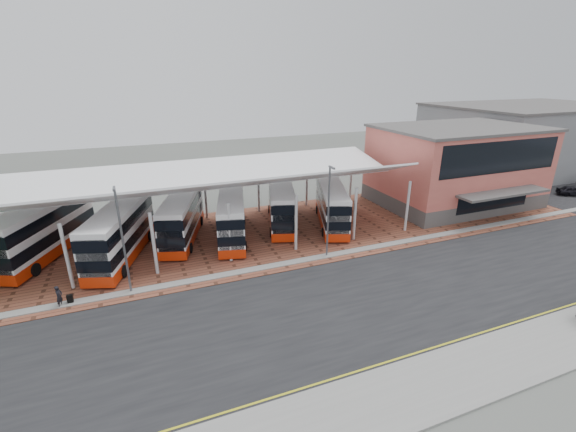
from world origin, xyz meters
name	(u,v)px	position (x,y,z in m)	size (l,w,h in m)	color
ground	(342,298)	(0.00, 0.00, 0.00)	(140.00, 140.00, 0.00)	#51544F
road	(349,305)	(0.00, -1.00, 0.01)	(120.00, 14.00, 0.02)	black
forecourt	(297,229)	(2.00, 13.00, 0.03)	(72.00, 16.00, 0.06)	brown
sidewalk	(428,386)	(0.00, -9.00, 0.07)	(120.00, 4.00, 0.14)	gray
north_kerb	(306,260)	(0.00, 6.20, 0.07)	(120.00, 0.80, 0.14)	gray
yellow_line_near	(403,361)	(0.00, -7.00, 0.03)	(120.00, 0.12, 0.01)	gold
yellow_line_far	(400,358)	(0.00, -6.70, 0.03)	(120.00, 0.12, 0.01)	gold
canopy	(214,180)	(-6.00, 13.94, 5.80)	(37.00, 11.63, 7.07)	silver
terminal	(456,165)	(23.00, 13.92, 4.66)	(18.40, 14.40, 9.25)	#504D4B
warehouse	(529,137)	(48.00, 24.00, 5.15)	(30.50, 20.50, 10.25)	slate
lamp_west	(122,238)	(-14.00, 6.27, 4.36)	(0.16, 0.90, 8.07)	#515358
lamp_east	(329,209)	(2.00, 6.27, 4.36)	(0.16, 0.90, 8.07)	#515358
bus_0	(44,230)	(-20.61, 15.45, 2.40)	(7.10, 11.47, 4.70)	white
bus_1	(120,234)	(-14.50, 12.49, 2.29)	(5.91, 11.11, 4.49)	white
bus_2	(182,218)	(-9.09, 14.75, 2.17)	(5.43, 10.56, 4.26)	white
bus_3	(232,217)	(-4.65, 13.24, 2.14)	(4.79, 10.43, 4.19)	white
bus_4	(281,205)	(0.98, 14.81, 2.18)	(5.41, 10.58, 4.27)	white
bus_5	(332,206)	(5.80, 12.76, 2.13)	(5.73, 10.30, 4.17)	white
pedestrian	(59,296)	(-18.49, 6.07, 0.85)	(0.58, 0.38, 1.58)	black
suitcase	(70,299)	(-17.92, 6.26, 0.38)	(0.38, 0.27, 0.65)	black
carpark_car_a	(573,191)	(39.61, 10.10, 0.71)	(1.48, 3.68, 1.25)	black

